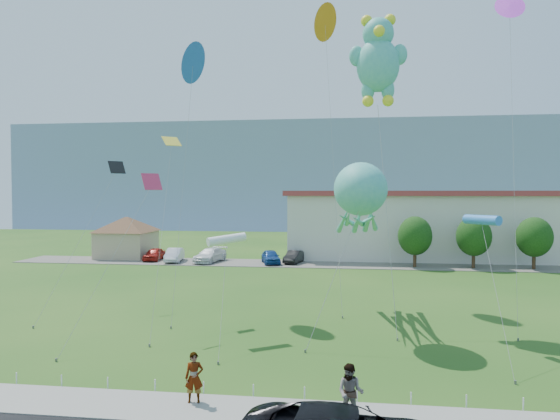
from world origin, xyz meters
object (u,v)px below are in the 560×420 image
(warehouse, at_px, (538,224))
(pedestrian_left, at_px, (194,377))
(pavilion, at_px, (127,233))
(pedestrian_right, at_px, (351,392))
(parked_car_black, at_px, (294,257))
(teddy_bear_kite, at_px, (378,58))
(parked_car_silver, at_px, (174,255))
(parked_car_white, at_px, (210,255))
(parked_car_red, at_px, (154,254))
(octopus_kite, at_px, (360,202))
(parked_car_blue, at_px, (271,257))

(warehouse, height_order, pedestrian_left, warehouse)
(pavilion, xyz_separation_m, pedestrian_right, (26.73, -41.06, -1.94))
(pavilion, distance_m, pedestrian_right, 49.03)
(pavilion, relative_size, parked_car_black, 2.22)
(pedestrian_right, bearing_deg, teddy_bear_kite, 98.41)
(parked_car_silver, bearing_deg, teddy_bear_kite, -54.77)
(warehouse, distance_m, pedestrian_right, 52.58)
(pedestrian_left, relative_size, parked_car_silver, 0.41)
(parked_car_white, distance_m, teddy_bear_kite, 32.40)
(parked_car_red, bearing_deg, octopus_kite, -51.88)
(pavilion, xyz_separation_m, parked_car_blue, (18.40, -3.30, -2.22))
(pavilion, distance_m, octopus_kite, 40.17)
(pedestrian_left, distance_m, parked_car_red, 41.27)
(pedestrian_left, bearing_deg, parked_car_silver, 98.32)
(pavilion, height_order, octopus_kite, octopus_kite)
(pavilion, bearing_deg, parked_car_white, -14.80)
(pedestrian_left, xyz_separation_m, parked_car_black, (0.01, 37.78, -0.30))
(pedestrian_right, xyz_separation_m, teddy_bear_kite, (1.88, 15.61, 15.50))
(pavilion, relative_size, pedestrian_left, 4.90)
(pedestrian_right, distance_m, parked_car_white, 41.05)
(parked_car_red, bearing_deg, pedestrian_left, -69.10)
(warehouse, bearing_deg, parked_car_red, -169.51)
(pedestrian_left, bearing_deg, octopus_kite, 48.04)
(warehouse, xyz_separation_m, teddy_bear_kite, (-21.39, -31.45, 12.45))
(parked_car_silver, height_order, parked_car_white, parked_car_white)
(parked_car_blue, bearing_deg, octopus_kite, -87.16)
(parked_car_blue, bearing_deg, pavilion, 153.43)
(pedestrian_right, distance_m, parked_car_silver, 42.58)
(parked_car_white, bearing_deg, parked_car_silver, -164.45)
(pavilion, bearing_deg, pedestrian_left, -62.55)
(parked_car_silver, height_order, parked_car_black, parked_car_silver)
(pedestrian_right, distance_m, parked_car_red, 44.57)
(parked_car_silver, xyz_separation_m, parked_car_white, (4.15, 0.22, 0.02))
(parked_car_white, bearing_deg, parked_car_blue, 10.11)
(parked_car_red, height_order, octopus_kite, octopus_kite)
(pedestrian_left, relative_size, pedestrian_right, 0.96)
(pavilion, bearing_deg, parked_car_blue, -10.17)
(pedestrian_right, relative_size, teddy_bear_kite, 0.10)
(warehouse, bearing_deg, parked_car_white, -166.90)
(parked_car_silver, bearing_deg, parked_car_red, 155.10)
(warehouse, relative_size, parked_car_black, 14.73)
(pavilion, distance_m, pedestrian_left, 45.43)
(teddy_bear_kite, bearing_deg, parked_car_red, 136.34)
(pedestrian_left, relative_size, parked_car_blue, 0.43)
(pavilion, bearing_deg, parked_car_silver, -24.08)
(warehouse, bearing_deg, parked_car_black, -163.69)
(pavilion, xyz_separation_m, teddy_bear_kite, (28.61, -25.45, 13.55))
(warehouse, distance_m, parked_car_red, 46.41)
(pedestrian_right, height_order, parked_car_silver, pedestrian_right)
(parked_car_silver, height_order, octopus_kite, octopus_kite)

